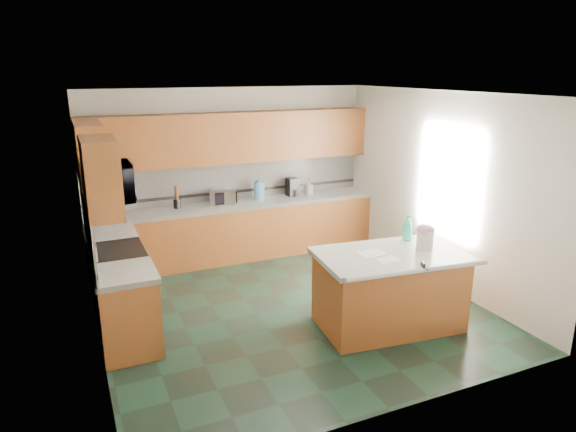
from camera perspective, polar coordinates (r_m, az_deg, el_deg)
floor at (r=6.75m, az=0.04°, el=-10.08°), size 4.60×4.60×0.00m
ceiling at (r=6.07m, az=0.05°, el=13.47°), size 4.60×4.60×0.00m
wall_back at (r=8.39m, az=-6.43°, el=4.80°), size 4.60×0.04×2.70m
wall_front at (r=4.36m, az=12.59°, el=-6.20°), size 4.60×0.04×2.70m
wall_left at (r=5.77m, az=-21.51°, el=-1.44°), size 0.04×4.60×2.70m
wall_right at (r=7.49m, az=16.50°, el=2.88°), size 0.04×4.60×2.70m
back_base_cab at (r=8.33m, az=-5.56°, el=-1.81°), size 4.60×0.60×0.86m
back_countertop at (r=8.20m, az=-5.65°, el=1.25°), size 4.60×0.64×0.06m
back_upper_cab at (r=8.12m, az=-6.16°, el=8.66°), size 4.60×0.33×0.78m
back_backsplash at (r=8.39m, az=-6.34°, el=3.99°), size 4.60×0.02×0.63m
back_accent_band at (r=8.42m, az=-6.28°, el=2.69°), size 4.60×0.01×0.05m
left_base_cab_rear at (r=7.30m, az=-18.83°, el=-5.24°), size 0.60×0.82×0.86m
left_counter_rear at (r=7.15m, az=-19.16°, el=-1.80°), size 0.64×0.82×0.06m
left_base_cab_front at (r=5.89m, az=-17.31°, el=-10.30°), size 0.60×0.72×0.86m
left_counter_front at (r=5.71m, az=-17.70°, el=-6.15°), size 0.64×0.72×0.06m
left_backsplash at (r=6.33m, az=-21.39°, el=-1.02°), size 0.02×2.30×0.63m
left_accent_band at (r=6.39m, az=-21.16°, el=-2.69°), size 0.01×2.30×0.05m
left_upper_cab_rear at (r=7.05m, az=-21.14°, el=6.55°), size 0.33×1.09×0.78m
left_upper_cab_front at (r=5.41m, az=-20.05°, el=4.05°), size 0.33×0.72×0.78m
range_body at (r=6.56m, az=-18.14°, el=-7.50°), size 0.60×0.76×0.88m
range_oven_door at (r=6.61m, az=-15.60°, el=-7.51°), size 0.02×0.68×0.55m
range_cooktop at (r=6.40m, az=-18.50°, el=-3.72°), size 0.62×0.78×0.04m
range_handle at (r=6.47m, az=-15.59°, el=-4.38°), size 0.02×0.66×0.02m
range_backguard at (r=6.35m, az=-20.92°, el=-2.97°), size 0.06×0.76×0.18m
microwave at (r=6.18m, az=-19.18°, el=3.57°), size 0.50×0.73×0.41m
island_base at (r=6.25m, az=11.17°, el=-8.29°), size 1.70×1.09×0.86m
island_top at (r=6.08m, az=11.40°, el=-4.34°), size 1.81×1.20×0.06m
island_bullnose at (r=5.70m, az=14.35°, el=-5.93°), size 1.70×0.25×0.06m
treat_jar at (r=6.26m, az=14.96°, el=-2.66°), size 0.25×0.25×0.20m
treat_jar_lid at (r=6.22m, az=15.05°, el=-1.48°), size 0.22×0.22×0.13m
treat_jar_knob at (r=6.21m, az=15.08°, el=-1.07°), size 0.07×0.02×0.02m
treat_jar_knob_end_l at (r=6.19m, az=14.83°, el=-1.11°), size 0.04×0.04×0.04m
treat_jar_knob_end_r at (r=6.23m, az=15.34°, el=-1.03°), size 0.04×0.04×0.04m
soap_bottle_island at (r=6.52m, az=13.14°, el=-1.27°), size 0.12×0.13×0.32m
paper_sheet_a at (r=5.85m, az=11.13°, el=-4.80°), size 0.28×0.22×0.00m
paper_sheet_b at (r=6.02m, az=9.28°, el=-4.10°), size 0.32×0.25×0.00m
clamp_body at (r=5.74m, az=14.78°, el=-5.37°), size 0.06×0.09×0.08m
clamp_handle at (r=5.71m, az=15.10°, el=-5.73°), size 0.01×0.06×0.01m
knife_block at (r=7.86m, az=-18.31°, el=1.00°), size 0.16×0.20×0.27m
utensil_crock at (r=8.02m, az=-12.21°, el=1.37°), size 0.11×0.11×0.14m
utensil_bundle at (r=7.98m, az=-12.29°, el=2.57°), size 0.07×0.07×0.21m
toaster_oven at (r=8.15m, az=-7.16°, el=2.17°), size 0.48×0.42×0.23m
toaster_oven_door at (r=8.03m, az=-6.89°, el=1.97°), size 0.36×0.01×0.19m
paper_towel at (r=8.22m, az=-6.63°, el=2.33°), size 0.10×0.10×0.24m
paper_towel_base at (r=8.25m, az=-6.61°, el=1.59°), size 0.16×0.16×0.01m
water_jug at (r=8.34m, az=-3.20°, el=2.81°), size 0.18×0.18×0.29m
water_jug_neck at (r=8.30m, az=-3.22°, el=3.93°), size 0.08×0.08×0.04m
coffee_maker at (r=8.58m, az=0.49°, el=3.24°), size 0.18×0.20×0.30m
coffee_carafe at (r=8.56m, az=0.61°, el=2.60°), size 0.12×0.12×0.12m
soap_bottle_back at (r=8.68m, az=2.30°, el=3.22°), size 0.15×0.15×0.26m
soap_back_cap at (r=8.65m, az=2.31°, el=4.14°), size 0.02×0.02×0.03m
window_light_proxy at (r=7.30m, az=17.41°, el=3.66°), size 0.02×1.40×1.10m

